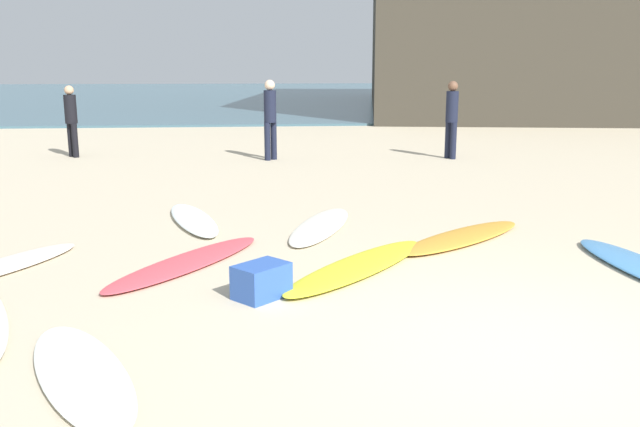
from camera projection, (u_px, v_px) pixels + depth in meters
The scene contains 13 objects.
ground_plane at pixel (536, 355), 5.39m from camera, with size 120.00×120.00×0.00m, color beige.
ocean_water at pixel (295, 95), 43.16m from camera, with size 120.00×40.00×0.08m, color #426675.
surfboard_0 at pixel (320, 226), 9.44m from camera, with size 0.58×2.31×0.06m, color silver.
surfboard_2 at pixel (462, 237), 8.83m from camera, with size 0.59×2.41×0.07m, color gold.
surfboard_3 at pixel (193, 219), 9.76m from camera, with size 0.50×2.22×0.09m, color white.
surfboard_4 at pixel (7, 265), 7.66m from camera, with size 0.54×1.96×0.06m, color silver.
surfboard_6 at pixel (187, 262), 7.75m from camera, with size 0.56×2.53×0.06m, color #E14C56.
surfboard_7 at pixel (82, 373), 5.02m from camera, with size 0.59×2.03×0.07m, color white.
surfboard_9 at pixel (359, 266), 7.58m from camera, with size 0.58×2.59×0.08m, color yellow.
beachgoer_near at pixel (270, 115), 15.59m from camera, with size 0.40×0.40×1.81m.
beachgoer_mid at pixel (452, 115), 15.81m from camera, with size 0.37×0.37×1.78m.
beachgoer_far at pixel (71, 118), 16.07m from camera, with size 0.40×0.40×1.67m.
beach_cooler at pixel (261, 281), 6.67m from camera, with size 0.51×0.36×0.34m, color #2D56B2.
Camera 1 is at (-2.11, -4.85, 2.27)m, focal length 38.58 mm.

